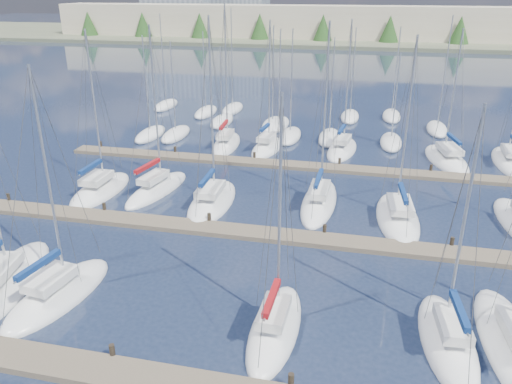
% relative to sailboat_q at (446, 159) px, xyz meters
% --- Properties ---
extents(ground, '(400.00, 400.00, 0.00)m').
position_rel_sailboat_q_xyz_m(ground, '(-13.79, 25.14, -0.17)').
color(ground, '#222C44').
rests_on(ground, ground).
extents(dock_mid, '(44.00, 1.93, 1.10)m').
position_rel_sailboat_q_xyz_m(dock_mid, '(-13.79, -18.84, -0.02)').
color(dock_mid, '#6B5E4C').
rests_on(dock_mid, ground).
extents(dock_far, '(44.00, 1.93, 1.10)m').
position_rel_sailboat_q_xyz_m(dock_far, '(-13.79, -4.84, -0.02)').
color(dock_far, '#6B5E4C').
rests_on(dock_far, ground).
extents(sailboat_q, '(4.75, 9.30, 12.75)m').
position_rel_sailboat_q_xyz_m(sailboat_q, '(0.00, 0.00, 0.00)').
color(sailboat_q, white).
rests_on(sailboat_q, ground).
extents(sailboat_l, '(3.57, 9.06, 13.34)m').
position_rel_sailboat_q_xyz_m(sailboat_l, '(-4.95, -14.26, 0.00)').
color(sailboat_l, white).
rests_on(sailboat_l, ground).
extents(sailboat_c, '(3.87, 7.99, 12.89)m').
position_rel_sailboat_q_xyz_m(sailboat_c, '(-22.99, -28.12, 0.01)').
color(sailboat_c, white).
rests_on(sailboat_c, ground).
extents(sailboat_i, '(3.65, 8.54, 13.58)m').
position_rel_sailboat_q_xyz_m(sailboat_i, '(-23.78, -13.12, 0.02)').
color(sailboat_i, white).
rests_on(sailboat_i, ground).
extents(sailboat_n, '(3.10, 8.37, 14.76)m').
position_rel_sailboat_q_xyz_m(sailboat_n, '(-21.71, 0.03, 0.03)').
color(sailboat_n, white).
rests_on(sailboat_n, ground).
extents(sailboat_o, '(3.15, 7.17, 13.23)m').
position_rel_sailboat_q_xyz_m(sailboat_o, '(-17.33, -0.22, 0.02)').
color(sailboat_o, white).
rests_on(sailboat_o, ground).
extents(sailboat_h, '(3.05, 7.91, 13.29)m').
position_rel_sailboat_q_xyz_m(sailboat_h, '(-28.16, -14.28, 0.01)').
color(sailboat_h, white).
rests_on(sailboat_h, ground).
extents(sailboat_k, '(2.67, 9.31, 13.99)m').
position_rel_sailboat_q_xyz_m(sailboat_k, '(-10.70, -12.70, 0.02)').
color(sailboat_k, white).
rests_on(sailboat_k, ground).
extents(sailboat_b, '(5.12, 10.52, 13.66)m').
position_rel_sailboat_q_xyz_m(sailboat_b, '(-26.51, -28.05, -0.00)').
color(sailboat_b, white).
rests_on(sailboat_b, ground).
extents(sailboat_p, '(3.54, 8.08, 13.33)m').
position_rel_sailboat_q_xyz_m(sailboat_p, '(-9.86, 0.85, 0.02)').
color(sailboat_p, white).
rests_on(sailboat_p, ground).
extents(sailboat_j, '(3.25, 8.68, 14.34)m').
position_rel_sailboat_q_xyz_m(sailboat_j, '(-18.68, -14.49, 0.01)').
color(sailboat_j, white).
rests_on(sailboat_j, ground).
extents(sailboat_d, '(2.40, 7.34, 12.18)m').
position_rel_sailboat_q_xyz_m(sailboat_d, '(-11.14, -28.35, 0.02)').
color(sailboat_d, white).
rests_on(sailboat_d, ground).
extents(sailboat_e, '(2.98, 7.53, 11.93)m').
position_rel_sailboat_q_xyz_m(sailboat_e, '(-3.14, -27.45, 0.02)').
color(sailboat_e, white).
rests_on(sailboat_e, ground).
extents(sailboat_r, '(2.94, 9.05, 14.55)m').
position_rel_sailboat_q_xyz_m(sailboat_r, '(5.60, 0.61, 0.02)').
color(sailboat_r, white).
rests_on(sailboat_r, ground).
extents(distant_boats, '(36.93, 20.75, 13.30)m').
position_rel_sailboat_q_xyz_m(distant_boats, '(-18.13, 8.91, 0.12)').
color(distant_boats, '#9EA0A5').
rests_on(distant_boats, ground).
extents(shoreline, '(400.00, 60.00, 38.00)m').
position_rel_sailboat_q_xyz_m(shoreline, '(-27.08, 114.91, 7.27)').
color(shoreline, '#666B51').
rests_on(shoreline, ground).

